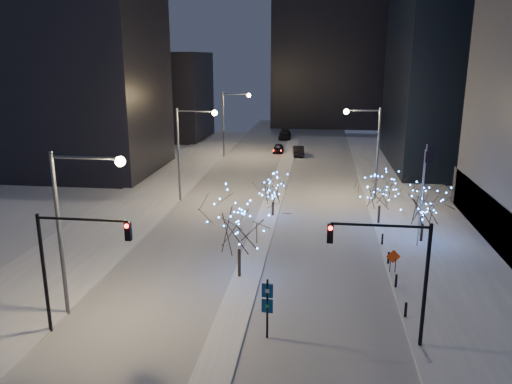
% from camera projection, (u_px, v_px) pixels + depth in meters
% --- Properties ---
extents(ground, '(160.00, 160.00, 0.00)m').
position_uv_depth(ground, '(224.00, 344.00, 27.12)').
color(ground, silver).
rests_on(ground, ground).
extents(road, '(20.00, 130.00, 0.02)m').
position_uv_depth(road, '(278.00, 185.00, 60.63)').
color(road, '#ADB3BC').
rests_on(road, ground).
extents(median, '(2.00, 80.00, 0.15)m').
position_uv_depth(median, '(275.00, 196.00, 55.82)').
color(median, white).
rests_on(median, ground).
extents(east_sidewalk, '(10.00, 90.00, 0.15)m').
position_uv_depth(east_sidewalk, '(432.00, 231.00, 44.40)').
color(east_sidewalk, white).
rests_on(east_sidewalk, ground).
extents(west_sidewalk, '(8.00, 90.00, 0.15)m').
position_uv_depth(west_sidewalk, '(120.00, 218.00, 47.97)').
color(west_sidewalk, white).
rests_on(west_sidewalk, ground).
extents(filler_west_near, '(22.00, 18.00, 24.00)m').
position_uv_depth(filler_west_near, '(71.00, 81.00, 65.73)').
color(filler_west_near, black).
rests_on(filler_west_near, ground).
extents(filler_west_far, '(18.00, 16.00, 16.00)m').
position_uv_depth(filler_west_far, '(159.00, 96.00, 95.25)').
color(filler_west_far, black).
rests_on(filler_west_far, ground).
extents(horizon_block, '(24.00, 14.00, 42.00)m').
position_uv_depth(horizon_block, '(329.00, 29.00, 109.00)').
color(horizon_block, black).
rests_on(horizon_block, ground).
extents(street_lamp_w_near, '(4.40, 0.56, 10.00)m').
position_uv_depth(street_lamp_w_near, '(75.00, 213.00, 28.43)').
color(street_lamp_w_near, '#595E66').
rests_on(street_lamp_w_near, ground).
extents(street_lamp_w_mid, '(4.40, 0.56, 10.00)m').
position_uv_depth(street_lamp_w_mid, '(188.00, 142.00, 52.37)').
color(street_lamp_w_mid, '#595E66').
rests_on(street_lamp_w_mid, ground).
extents(street_lamp_w_far, '(4.40, 0.56, 10.00)m').
position_uv_depth(street_lamp_w_far, '(230.00, 115.00, 76.31)').
color(street_lamp_w_far, '#595E66').
rests_on(street_lamp_w_far, ground).
extents(street_lamp_east, '(3.90, 0.56, 10.00)m').
position_uv_depth(street_lamp_east, '(370.00, 141.00, 52.92)').
color(street_lamp_east, '#595E66').
rests_on(street_lamp_east, ground).
extents(traffic_signal_west, '(5.26, 0.43, 7.00)m').
position_uv_depth(traffic_signal_west, '(69.00, 255.00, 26.91)').
color(traffic_signal_west, black).
rests_on(traffic_signal_west, ground).
extents(traffic_signal_east, '(5.26, 0.43, 7.00)m').
position_uv_depth(traffic_signal_east, '(396.00, 264.00, 25.73)').
color(traffic_signal_east, black).
rests_on(traffic_signal_east, ground).
extents(flagpoles, '(1.35, 2.60, 8.00)m').
position_uv_depth(flagpoles, '(424.00, 187.00, 40.74)').
color(flagpoles, silver).
rests_on(flagpoles, east_sidewalk).
extents(bollards, '(0.16, 12.16, 0.90)m').
position_uv_depth(bollards, '(392.00, 269.00, 35.28)').
color(bollards, black).
rests_on(bollards, east_sidewalk).
extents(car_near, '(1.70, 4.09, 1.39)m').
position_uv_depth(car_near, '(278.00, 148.00, 81.48)').
color(car_near, black).
rests_on(car_near, ground).
extents(car_mid, '(2.15, 4.97, 1.59)m').
position_uv_depth(car_mid, '(298.00, 151.00, 78.98)').
color(car_mid, black).
rests_on(car_mid, ground).
extents(car_far, '(2.45, 5.69, 1.63)m').
position_uv_depth(car_far, '(285.00, 135.00, 95.08)').
color(car_far, black).
rests_on(car_far, ground).
extents(holiday_tree_median_near, '(5.36, 5.36, 5.99)m').
position_uv_depth(holiday_tree_median_near, '(239.00, 225.00, 34.15)').
color(holiday_tree_median_near, black).
rests_on(holiday_tree_median_near, median).
extents(holiday_tree_median_far, '(3.81, 3.81, 4.00)m').
position_uv_depth(holiday_tree_median_far, '(273.00, 190.00, 48.07)').
color(holiday_tree_median_far, black).
rests_on(holiday_tree_median_far, median).
extents(holiday_tree_plaza_near, '(4.12, 4.12, 4.90)m').
position_uv_depth(holiday_tree_plaza_near, '(424.00, 206.00, 41.10)').
color(holiday_tree_plaza_near, black).
rests_on(holiday_tree_plaza_near, east_sidewalk).
extents(holiday_tree_plaza_far, '(4.39, 4.39, 4.96)m').
position_uv_depth(holiday_tree_plaza_far, '(380.00, 190.00, 45.68)').
color(holiday_tree_plaza_far, black).
rests_on(holiday_tree_plaza_far, east_sidewalk).
extents(wayfinding_sign, '(0.63, 0.15, 3.53)m').
position_uv_depth(wayfinding_sign, '(267.00, 303.00, 27.11)').
color(wayfinding_sign, black).
rests_on(wayfinding_sign, ground).
extents(construction_sign, '(1.03, 0.13, 1.71)m').
position_uv_depth(construction_sign, '(393.00, 259.00, 35.57)').
color(construction_sign, black).
rests_on(construction_sign, east_sidewalk).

